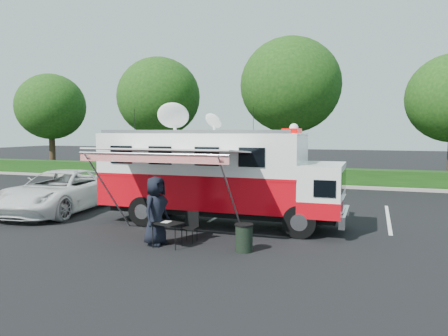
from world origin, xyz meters
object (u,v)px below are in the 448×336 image
(white_suv, at_px, (61,211))
(trash_bin, at_px, (244,238))
(command_truck, at_px, (217,175))
(folding_table, at_px, (167,224))

(white_suv, relative_size, trash_bin, 7.83)
(command_truck, relative_size, folding_table, 8.63)
(folding_table, bearing_deg, command_truck, 84.53)
(folding_table, bearing_deg, white_suv, 151.92)
(command_truck, height_order, folding_table, command_truck)
(folding_table, height_order, trash_bin, trash_bin)
(command_truck, xyz_separation_m, folding_table, (-0.31, -3.19, -1.06))
(folding_table, relative_size, trash_bin, 1.29)
(command_truck, relative_size, white_suv, 1.42)
(command_truck, distance_m, trash_bin, 3.69)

